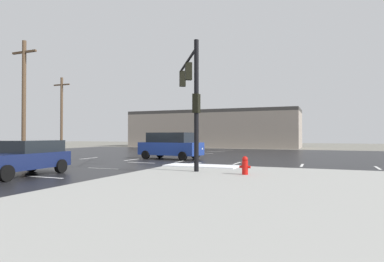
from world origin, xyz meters
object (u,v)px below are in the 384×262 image
object	(u,v)px
sedan_navy	(24,157)
suv_blue	(171,145)
utility_pole_mid	(24,98)
utility_pole_far	(62,113)
traffic_signal_mast	(191,88)
fire_hydrant	(245,165)

from	to	relation	value
sedan_navy	suv_blue	bearing A→B (deg)	167.60
utility_pole_mid	utility_pole_far	xyz separation A→B (m)	(-7.41, 11.13, -0.12)
suv_blue	utility_pole_mid	size ratio (longest dim) A/B	0.59
suv_blue	utility_pole_far	size ratio (longest dim) A/B	0.60
traffic_signal_mast	fire_hydrant	xyz separation A→B (m)	(3.14, -1.54, -3.74)
suv_blue	utility_pole_far	bearing A→B (deg)	167.96
traffic_signal_mast	suv_blue	bearing A→B (deg)	1.64
suv_blue	utility_pole_mid	world-z (taller)	utility_pole_mid
traffic_signal_mast	suv_blue	distance (m)	8.79
sedan_navy	utility_pole_mid	distance (m)	9.69
utility_pole_far	fire_hydrant	bearing A→B (deg)	-30.16
utility_pole_mid	utility_pole_far	bearing A→B (deg)	123.64
suv_blue	sedan_navy	distance (m)	11.71
fire_hydrant	sedan_navy	world-z (taller)	sedan_navy
traffic_signal_mast	utility_pole_mid	bearing A→B (deg)	53.64
suv_blue	sedan_navy	bearing A→B (deg)	-92.07
suv_blue	sedan_navy	xyz separation A→B (m)	(-1.74, -11.58, -0.24)
traffic_signal_mast	suv_blue	world-z (taller)	traffic_signal_mast
traffic_signal_mast	fire_hydrant	world-z (taller)	traffic_signal_mast
traffic_signal_mast	utility_pole_mid	world-z (taller)	utility_pole_mid
suv_blue	fire_hydrant	bearing A→B (deg)	-41.19
traffic_signal_mast	suv_blue	size ratio (longest dim) A/B	1.24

